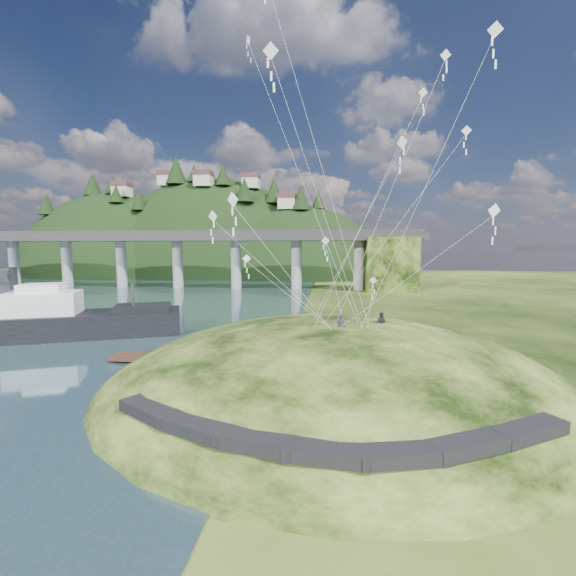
# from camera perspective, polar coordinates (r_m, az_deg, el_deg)

# --- Properties ---
(ground) EXTENTS (320.00, 320.00, 0.00)m
(ground) POSITION_cam_1_polar(r_m,az_deg,el_deg) (29.27, -9.44, -14.91)
(ground) COLOR black
(ground) RESTS_ON ground
(grass_hill) EXTENTS (36.00, 32.00, 13.00)m
(grass_hill) POSITION_cam_1_polar(r_m,az_deg,el_deg) (30.68, 6.91, -16.88)
(grass_hill) COLOR black
(grass_hill) RESTS_ON ground
(footpath) EXTENTS (22.29, 5.84, 0.83)m
(footpath) POSITION_cam_1_polar(r_m,az_deg,el_deg) (18.51, 5.62, -20.70)
(footpath) COLOR black
(footpath) RESTS_ON ground
(bridge) EXTENTS (160.00, 11.00, 15.00)m
(bridge) POSITION_cam_1_polar(r_m,az_deg,el_deg) (102.20, -13.17, 5.39)
(bridge) COLOR #2D2B2B
(bridge) RESTS_ON ground
(far_ridge) EXTENTS (153.00, 70.00, 94.50)m
(far_ridge) POSITION_cam_1_polar(r_m,az_deg,el_deg) (158.04, -12.58, -0.69)
(far_ridge) COLOR black
(far_ridge) RESTS_ON ground
(work_barge) EXTENTS (24.34, 14.77, 8.27)m
(work_barge) POSITION_cam_1_polar(r_m,az_deg,el_deg) (51.82, -29.48, -4.07)
(work_barge) COLOR black
(work_barge) RESTS_ON ground
(wooden_dock) EXTENTS (13.19, 2.31, 0.94)m
(wooden_dock) POSITION_cam_1_polar(r_m,az_deg,el_deg) (36.63, -15.50, -10.07)
(wooden_dock) COLOR #3A1E17
(wooden_dock) RESTS_ON ground
(kite_flyers) EXTENTS (3.86, 2.74, 1.86)m
(kite_flyers) POSITION_cam_1_polar(r_m,az_deg,el_deg) (28.30, 11.51, -3.57)
(kite_flyers) COLOR #272A34
(kite_flyers) RESTS_ON ground
(kite_swarm) EXTENTS (19.69, 16.24, 21.81)m
(kite_swarm) POSITION_cam_1_polar(r_m,az_deg,el_deg) (28.33, 9.00, 18.91)
(kite_swarm) COLOR white
(kite_swarm) RESTS_ON ground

